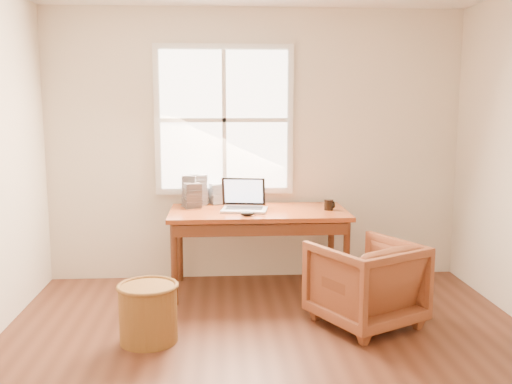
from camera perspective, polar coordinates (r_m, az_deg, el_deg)
room_shell at (r=3.46m, az=1.75°, el=2.41°), size 4.04×4.54×2.64m
desk at (r=5.16m, az=0.25°, el=-2.05°), size 1.60×0.80×0.04m
armchair at (r=4.54m, az=10.89°, el=-8.92°), size 0.97×0.98×0.66m
wicker_stool at (r=4.27m, az=-10.72°, el=-11.87°), size 0.54×0.54×0.42m
laptop at (r=5.09m, az=-1.17°, el=-0.30°), size 0.45×0.47×0.29m
mouse at (r=4.89m, az=-0.89°, el=-2.19°), size 0.13×0.09×0.04m
coffee_mug at (r=5.21m, az=7.28°, el=-1.28°), size 0.09×0.09×0.09m
cd_stack_a at (r=5.44m, az=-5.78°, el=0.21°), size 0.18×0.16×0.29m
cd_stack_b at (r=5.30m, az=-6.35°, el=-0.35°), size 0.18×0.17×0.23m
cd_stack_c at (r=5.39m, az=-6.62°, el=0.10°), size 0.15×0.14×0.29m
cd_stack_d at (r=5.49m, az=-3.78°, el=-0.18°), size 0.19×0.18×0.20m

